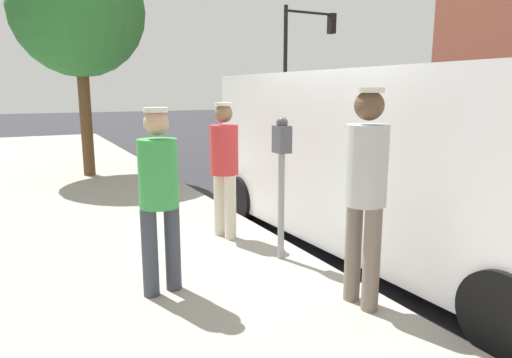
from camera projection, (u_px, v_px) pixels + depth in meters
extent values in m
plane|color=#2D2D33|center=(374.00, 250.00, 5.56)|extent=(80.00, 80.00, 0.00)
cube|color=#9E998E|center=(68.00, 305.00, 3.98)|extent=(5.00, 32.00, 0.15)
cylinder|color=gray|center=(281.00, 207.00, 4.79)|extent=(0.07, 0.07, 1.15)
cube|color=#4C4C51|center=(282.00, 139.00, 4.65)|extent=(0.14, 0.18, 0.28)
sphere|color=#47474C|center=(282.00, 123.00, 4.62)|extent=(0.12, 0.12, 0.12)
cylinder|color=#726656|center=(371.00, 260.00, 3.66)|extent=(0.14, 0.14, 0.87)
cylinder|color=#726656|center=(353.00, 252.00, 3.85)|extent=(0.14, 0.14, 0.87)
cylinder|color=#B7B7B7|center=(366.00, 165.00, 3.61)|extent=(0.34, 0.34, 0.65)
sphere|color=brown|center=(369.00, 106.00, 3.52)|extent=(0.24, 0.24, 0.24)
cylinder|color=silver|center=(370.00, 90.00, 3.50)|extent=(0.22, 0.22, 0.04)
cylinder|color=#383D47|center=(150.00, 253.00, 3.93)|extent=(0.14, 0.14, 0.79)
cylinder|color=#383D47|center=(173.00, 248.00, 4.07)|extent=(0.14, 0.14, 0.79)
cylinder|color=green|center=(158.00, 174.00, 3.87)|extent=(0.34, 0.34, 0.59)
sphere|color=tan|center=(156.00, 123.00, 3.78)|extent=(0.21, 0.21, 0.21)
cylinder|color=silver|center=(156.00, 110.00, 3.76)|extent=(0.20, 0.20, 0.04)
cylinder|color=beige|center=(220.00, 204.00, 5.63)|extent=(0.14, 0.14, 0.79)
cylinder|color=beige|center=(230.00, 207.00, 5.47)|extent=(0.14, 0.14, 0.79)
cylinder|color=red|center=(224.00, 150.00, 5.42)|extent=(0.34, 0.34, 0.59)
sphere|color=#8C6647|center=(224.00, 113.00, 5.34)|extent=(0.21, 0.21, 0.21)
cylinder|color=silver|center=(224.00, 104.00, 5.31)|extent=(0.20, 0.20, 0.04)
cube|color=white|center=(394.00, 157.00, 5.32)|extent=(2.20, 5.27, 1.96)
cube|color=black|center=(282.00, 114.00, 7.34)|extent=(1.84, 0.15, 0.88)
cylinder|color=black|center=(242.00, 199.00, 6.78)|extent=(0.25, 0.69, 0.68)
cylinder|color=black|center=(341.00, 186.00, 7.69)|extent=(0.25, 0.69, 0.68)
cylinder|color=black|center=(506.00, 314.00, 3.27)|extent=(0.25, 0.69, 0.68)
cylinder|color=black|center=(285.00, 74.00, 18.01)|extent=(0.16, 0.16, 5.20)
cylinder|color=black|center=(312.00, 13.00, 18.09)|extent=(2.40, 0.10, 0.10)
cube|color=black|center=(332.00, 24.00, 18.61)|extent=(0.24, 0.32, 0.80)
sphere|color=red|center=(329.00, 18.00, 18.71)|extent=(0.17, 0.17, 0.17)
sphere|color=yellow|center=(329.00, 24.00, 18.75)|extent=(0.17, 0.17, 0.17)
sphere|color=green|center=(329.00, 30.00, 18.80)|extent=(0.17, 0.17, 0.17)
cylinder|color=brown|center=(86.00, 118.00, 9.50)|extent=(0.24, 0.24, 2.45)
sphere|color=#307533|center=(78.00, 10.00, 9.09)|extent=(2.64, 2.64, 2.64)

